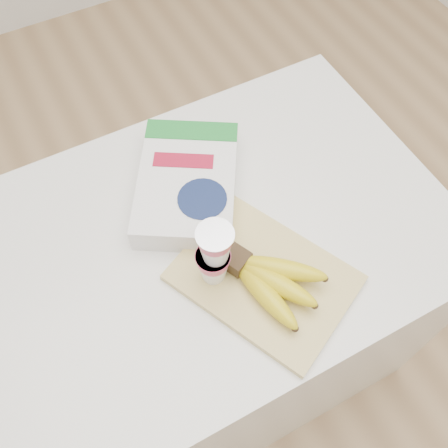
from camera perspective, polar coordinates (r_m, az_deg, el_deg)
name	(u,v)px	position (r m, az deg, el deg)	size (l,w,h in m)	color
table	(208,307)	(1.40, -1.89, -9.51)	(1.06, 0.71, 0.80)	white
cutting_board	(264,278)	(0.99, 4.58, -6.17)	(0.24, 0.33, 0.02)	#D0BC72
bananas	(271,280)	(0.95, 5.45, -6.43)	(0.18, 0.21, 0.06)	#382816
yogurt_stack	(214,254)	(0.91, -1.14, -3.48)	(0.07, 0.07, 0.16)	white
cereal_box	(188,184)	(1.08, -4.18, 4.62)	(0.33, 0.36, 0.07)	white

